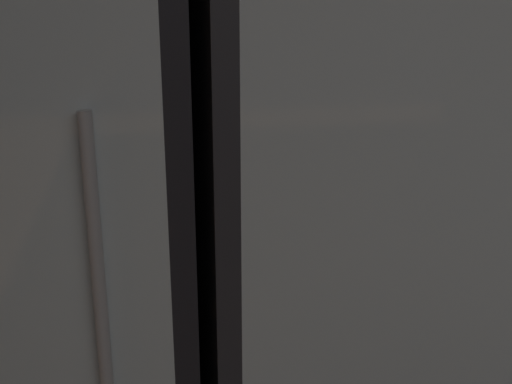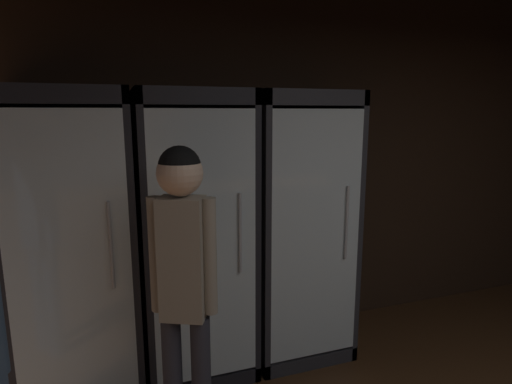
% 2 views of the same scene
% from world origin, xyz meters
% --- Properties ---
extents(wall_back, '(6.00, 0.06, 2.80)m').
position_xyz_m(wall_back, '(0.00, 3.03, 1.40)').
color(wall_back, black).
rests_on(wall_back, ground).
extents(cooler_center, '(0.72, 0.65, 1.93)m').
position_xyz_m(cooler_center, '(-0.46, 2.71, 0.94)').
color(cooler_center, '#2B2B30').
rests_on(cooler_center, ground).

